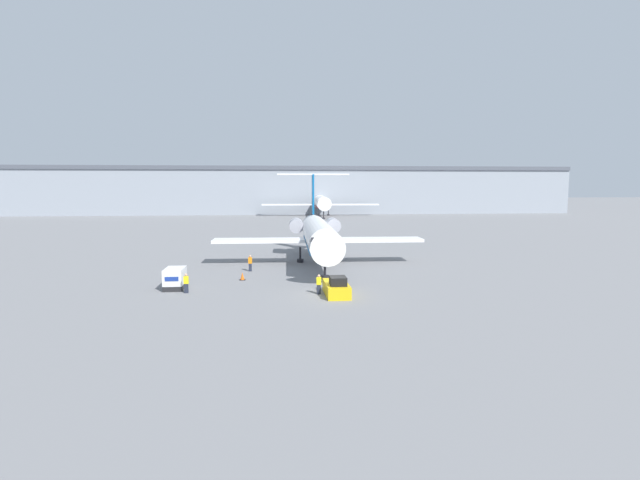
# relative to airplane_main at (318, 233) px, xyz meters

# --- Properties ---
(ground_plane) EXTENTS (600.00, 600.00, 0.00)m
(ground_plane) POSITION_rel_airplane_main_xyz_m (-0.44, -17.78, -3.48)
(ground_plane) COLOR slate
(terminal_building) EXTENTS (180.00, 16.80, 14.81)m
(terminal_building) POSITION_rel_airplane_main_xyz_m (-0.44, 102.22, 3.96)
(terminal_building) COLOR #8C939E
(terminal_building) RESTS_ON ground
(airplane_main) EXTENTS (24.43, 26.59, 10.65)m
(airplane_main) POSITION_rel_airplane_main_xyz_m (0.00, 0.00, 0.00)
(airplane_main) COLOR white
(airplane_main) RESTS_ON ground
(pushback_tug) EXTENTS (1.87, 4.51, 1.72)m
(pushback_tug) POSITION_rel_airplane_main_xyz_m (-0.12, -17.20, -2.85)
(pushback_tug) COLOR yellow
(pushback_tug) RESTS_ON ground
(luggage_cart) EXTENTS (1.63, 2.90, 1.83)m
(luggage_cart) POSITION_rel_airplane_main_xyz_m (-13.97, -13.27, -2.56)
(luggage_cart) COLOR #232326
(luggage_cart) RESTS_ON ground
(worker_near_tug) EXTENTS (0.40, 0.24, 1.67)m
(worker_near_tug) POSITION_rel_airplane_main_xyz_m (-1.55, -16.69, -2.61)
(worker_near_tug) COLOR #232838
(worker_near_tug) RESTS_ON ground
(worker_by_wing) EXTENTS (0.40, 0.24, 1.74)m
(worker_by_wing) POSITION_rel_airplane_main_xyz_m (-7.73, -4.93, -2.57)
(worker_by_wing) COLOR #232838
(worker_by_wing) RESTS_ON ground
(worker_on_apron) EXTENTS (0.40, 0.24, 1.68)m
(worker_on_apron) POSITION_rel_airplane_main_xyz_m (-12.68, -15.18, -2.60)
(worker_on_apron) COLOR #232838
(worker_on_apron) RESTS_ON ground
(traffic_cone_left) EXTENTS (0.56, 0.56, 0.74)m
(traffic_cone_left) POSITION_rel_airplane_main_xyz_m (-8.28, -9.78, -3.12)
(traffic_cone_left) COLOR black
(traffic_cone_left) RESTS_ON ground
(airplane_parked_far_left) EXTENTS (34.55, 35.58, 11.07)m
(airplane_parked_far_left) POSITION_rel_airplane_main_xyz_m (9.09, 88.50, 0.63)
(airplane_parked_far_left) COLOR white
(airplane_parked_far_left) RESTS_ON ground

